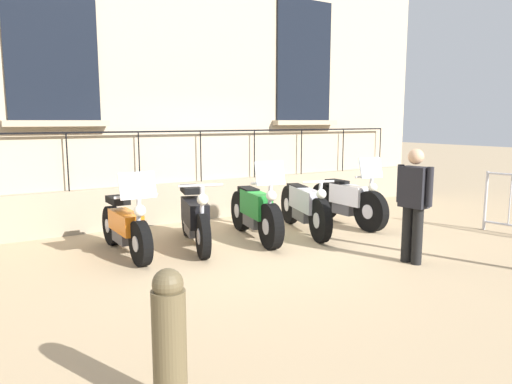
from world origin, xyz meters
name	(u,v)px	position (x,y,z in m)	size (l,w,h in m)	color
ground_plane	(259,242)	(0.00, 0.00, 0.00)	(60.00, 60.00, 0.00)	tan
building_facade	(190,30)	(-2.52, 0.00, 3.67)	(0.82, 11.68, 7.56)	tan
motorcycle_orange	(126,227)	(-0.42, -2.03, 0.40)	(1.93, 0.60, 1.26)	black
motorcycle_black	(195,218)	(-0.32, -0.98, 0.44)	(2.03, 0.84, 1.05)	black
motorcycle_green	(255,212)	(-0.21, 0.06, 0.45)	(2.05, 0.68, 1.33)	black
motorcycle_silver	(304,207)	(-0.18, 1.04, 0.45)	(2.14, 0.84, 0.98)	black
motorcycle_white	(347,202)	(-0.19, 2.06, 0.44)	(1.99, 0.59, 1.30)	black
bollard	(169,341)	(3.49, -2.92, 0.50)	(0.23, 0.23, 1.00)	brown
pedestrian_standing	(414,200)	(2.06, 1.16, 0.87)	(0.53, 0.27, 1.56)	black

